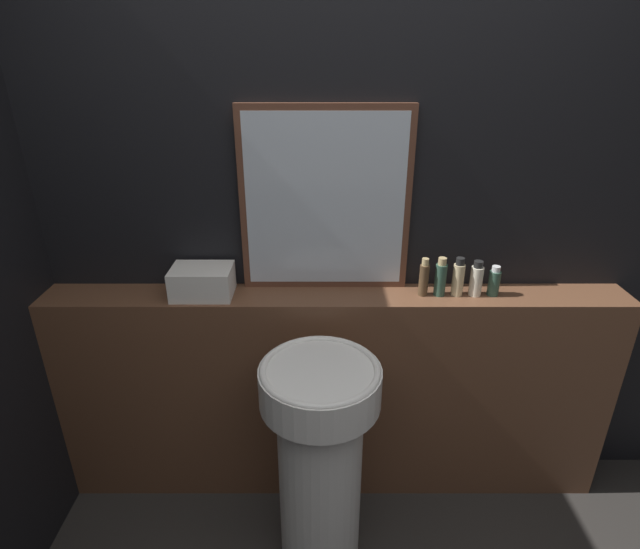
% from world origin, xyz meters
% --- Properties ---
extents(wall_back, '(8.00, 0.06, 2.50)m').
position_xyz_m(wall_back, '(0.00, 1.48, 1.25)').
color(wall_back, black).
rests_on(wall_back, ground_plane).
extents(vanity_counter, '(2.33, 0.20, 0.97)m').
position_xyz_m(vanity_counter, '(0.00, 1.35, 0.48)').
color(vanity_counter, brown).
rests_on(vanity_counter, ground_plane).
extents(pedestal_sink, '(0.42, 0.42, 0.89)m').
position_xyz_m(pedestal_sink, '(-0.06, 0.97, 0.50)').
color(pedestal_sink, white).
rests_on(pedestal_sink, ground_plane).
extents(mirror, '(0.65, 0.03, 0.71)m').
position_xyz_m(mirror, '(-0.04, 1.43, 1.32)').
color(mirror, '#563323').
rests_on(mirror, vanity_counter).
extents(towel_stack, '(0.24, 0.17, 0.12)m').
position_xyz_m(towel_stack, '(-0.52, 1.35, 1.03)').
color(towel_stack, silver).
rests_on(towel_stack, vanity_counter).
extents(shampoo_bottle, '(0.04, 0.04, 0.16)m').
position_xyz_m(shampoo_bottle, '(0.34, 1.35, 1.04)').
color(shampoo_bottle, '#4C3823').
rests_on(shampoo_bottle, vanity_counter).
extents(conditioner_bottle, '(0.04, 0.04, 0.16)m').
position_xyz_m(conditioner_bottle, '(0.41, 1.35, 1.04)').
color(conditioner_bottle, '#2D4C3D').
rests_on(conditioner_bottle, vanity_counter).
extents(lotion_bottle, '(0.04, 0.04, 0.16)m').
position_xyz_m(lotion_bottle, '(0.48, 1.35, 1.04)').
color(lotion_bottle, '#C6B284').
rests_on(lotion_bottle, vanity_counter).
extents(body_wash_bottle, '(0.05, 0.05, 0.14)m').
position_xyz_m(body_wash_bottle, '(0.55, 1.35, 1.03)').
color(body_wash_bottle, beige).
rests_on(body_wash_bottle, vanity_counter).
extents(hand_soap_bottle, '(0.04, 0.04, 0.12)m').
position_xyz_m(hand_soap_bottle, '(0.62, 1.35, 1.02)').
color(hand_soap_bottle, '#2D4C3D').
rests_on(hand_soap_bottle, vanity_counter).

